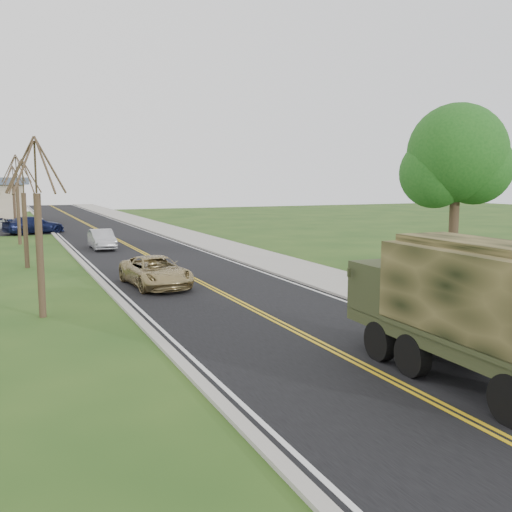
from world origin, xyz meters
TOP-DOWN VIEW (x-y plane):
  - ground at (0.00, 0.00)m, footprint 160.00×160.00m
  - road at (0.00, 40.00)m, footprint 8.00×120.00m
  - curb_right at (4.15, 40.00)m, footprint 0.30×120.00m
  - sidewalk_right at (5.90, 40.00)m, footprint 3.20×120.00m
  - curb_left at (-4.15, 40.00)m, footprint 0.30×120.00m
  - leafy_tree at (11.00, 10.01)m, footprint 4.83×4.50m
  - bare_tree_a at (-7.00, 10.00)m, footprint 1.93×2.26m
  - bare_tree_b at (-7.00, 22.00)m, footprint 1.83×2.14m
  - bare_tree_c at (-7.00, 34.00)m, footprint 2.04×2.39m
  - bare_tree_d at (-7.00, 46.00)m, footprint 1.88×2.20m
  - military_truck at (1.59, -0.67)m, footprint 2.48×6.70m
  - suv_champagne at (-2.09, 13.93)m, footprint 2.52×4.90m
  - sedan_silver at (-2.04, 28.68)m, footprint 1.41×4.02m
  - lot_car_navy at (-5.62, 42.29)m, footprint 5.60×4.00m

SIDE VIEW (x-z plane):
  - ground at x=0.00m, z-range 0.00..0.00m
  - road at x=0.00m, z-range 0.00..0.01m
  - sidewalk_right at x=5.90m, z-range 0.00..0.10m
  - curb_left at x=-4.15m, z-range 0.00..0.10m
  - curb_right at x=4.15m, z-range 0.00..0.12m
  - suv_champagne at x=-2.09m, z-range 0.00..1.32m
  - sedan_silver at x=-2.04m, z-range 0.00..1.32m
  - lot_car_navy at x=-5.62m, z-range 0.00..1.51m
  - military_truck at x=1.59m, z-range 0.24..3.55m
  - bare_tree_b at x=-7.00m, z-range -0.39..5.34m
  - bare_tree_d at x=-7.00m, z-range -0.40..5.50m
  - bare_tree_a at x=-7.00m, z-range -0.41..5.66m
  - bare_tree_c at x=-7.00m, z-range -0.44..5.99m
  - leafy_tree at x=11.00m, z-range 1.44..9.54m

